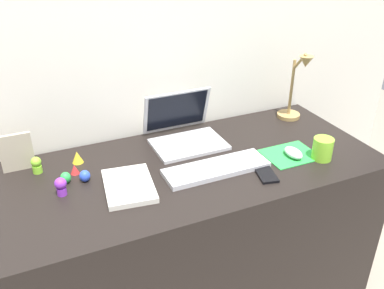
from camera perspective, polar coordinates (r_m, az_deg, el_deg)
back_wall at (r=1.92m, az=-5.45°, el=3.55°), size 2.77×0.05×1.58m
desk at (r=1.85m, az=-0.98°, el=-12.82°), size 1.57×0.66×0.74m
laptop at (r=1.80m, az=-1.20°, el=2.13°), size 0.30×0.27×0.21m
keyboard at (r=1.60m, az=3.34°, el=-3.27°), size 0.41×0.13×0.02m
mousepad at (r=1.75m, az=13.21°, el=-1.35°), size 0.21×0.17×0.00m
mouse at (r=1.73m, az=13.66°, el=-1.10°), size 0.06×0.10×0.03m
cell_phone at (r=1.60m, az=9.98°, el=-3.91°), size 0.09×0.14×0.01m
desk_lamp at (r=2.01m, az=14.00°, el=7.31°), size 0.11×0.16×0.33m
notebook_pad at (r=1.52m, az=-8.61°, el=-5.58°), size 0.20×0.26×0.02m
picture_frame at (r=1.71m, az=-22.82°, el=-0.99°), size 0.12×0.02×0.15m
coffee_mug at (r=1.74m, az=17.39°, el=-0.56°), size 0.08×0.08×0.09m
toy_figurine_green at (r=1.59m, az=-16.86°, el=-4.36°), size 0.04×0.04×0.04m
toy_figurine_lime at (r=1.68m, az=-20.44°, el=-2.60°), size 0.04×0.04×0.07m
toy_figurine_purple at (r=1.53m, az=-17.48°, el=-5.31°), size 0.04×0.04×0.07m
toy_figurine_blue at (r=1.58m, az=-14.41°, el=-4.18°), size 0.04×0.04×0.04m
toy_figurine_red at (r=1.64m, az=-15.71°, el=-3.27°), size 0.03×0.03×0.04m
toy_figurine_yellow at (r=1.71m, az=-15.37°, el=-1.67°), size 0.04×0.04×0.05m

